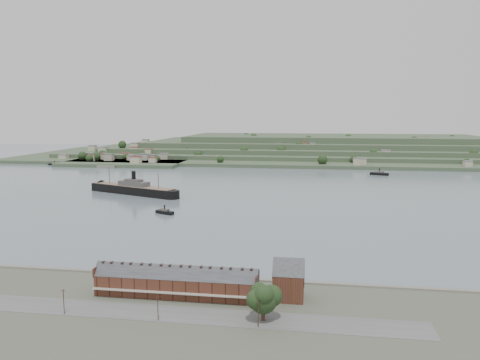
# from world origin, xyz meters

# --- Properties ---
(ground) EXTENTS (1400.00, 1400.00, 0.00)m
(ground) POSITION_xyz_m (0.00, 0.00, 0.00)
(ground) COLOR slate
(ground) RESTS_ON ground
(near_shore) EXTENTS (220.00, 80.00, 2.60)m
(near_shore) POSITION_xyz_m (0.00, -186.75, 1.01)
(near_shore) COLOR #4C5142
(near_shore) RESTS_ON ground
(terrace_row) EXTENTS (55.60, 9.80, 11.07)m
(terrace_row) POSITION_xyz_m (-10.00, -168.02, 6.84)
(terrace_row) COLOR #4F2A1C
(terrace_row) RESTS_ON ground
(gabled_building) EXTENTS (10.40, 10.18, 14.09)m
(gabled_building) POSITION_xyz_m (27.50, -164.00, 8.19)
(gabled_building) COLOR #4F2A1C
(gabled_building) RESTS_ON ground
(far_peninsula) EXTENTS (760.00, 309.00, 30.00)m
(far_peninsula) POSITION_xyz_m (27.91, 393.10, 11.88)
(far_peninsula) COLOR #374931
(far_peninsula) RESTS_ON ground
(steamship) EXTENTS (87.65, 43.27, 22.11)m
(steamship) POSITION_xyz_m (-108.04, 36.30, 4.08)
(steamship) COLOR black
(steamship) RESTS_ON ground
(tugboat) EXTENTS (13.17, 8.24, 5.79)m
(tugboat) POSITION_xyz_m (-57.47, -32.98, 1.41)
(tugboat) COLOR black
(tugboat) RESTS_ON ground
(ferry_west) EXTENTS (15.70, 5.24, 5.80)m
(ferry_west) POSITION_xyz_m (-282.38, 224.03, 1.40)
(ferry_west) COLOR black
(ferry_west) RESTS_ON ground
(ferry_east) EXTENTS (19.35, 11.40, 7.02)m
(ferry_east) POSITION_xyz_m (104.55, 186.30, 1.69)
(ferry_east) COLOR black
(ferry_east) RESTS_ON ground
(fig_tree) EXTENTS (10.55, 9.14, 11.78)m
(fig_tree) POSITION_xyz_m (21.17, -182.70, 9.19)
(fig_tree) COLOR #3C251B
(fig_tree) RESTS_ON ground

